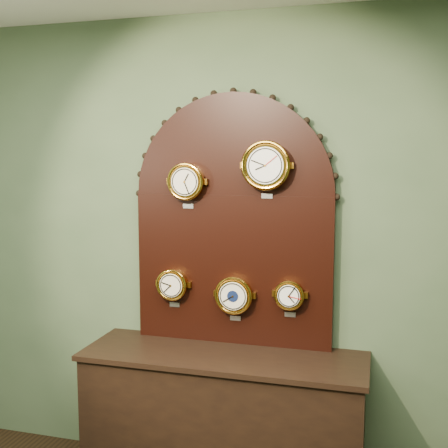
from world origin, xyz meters
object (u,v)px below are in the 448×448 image
(shop_counter, at_px, (223,424))
(barometer, at_px, (234,295))
(roman_clock, at_px, (186,182))
(arabic_clock, at_px, (266,165))
(hygrometer, at_px, (173,284))
(display_board, at_px, (233,212))
(tide_clock, at_px, (290,295))

(shop_counter, xyz_separation_m, barometer, (0.03, 0.15, 0.74))
(roman_clock, xyz_separation_m, barometer, (0.30, -0.00, -0.67))
(arabic_clock, height_order, barometer, arabic_clock)
(roman_clock, bearing_deg, hygrometer, 179.54)
(display_board, height_order, tide_clock, display_board)
(shop_counter, xyz_separation_m, display_board, (0.00, 0.22, 1.23))
(shop_counter, bearing_deg, barometer, 80.70)
(roman_clock, distance_m, tide_clock, 0.90)
(hygrometer, height_order, barometer, hygrometer)
(shop_counter, relative_size, barometer, 5.72)
(shop_counter, relative_size, hygrometer, 6.47)
(arabic_clock, bearing_deg, hygrometer, 179.78)
(shop_counter, bearing_deg, tide_clock, 23.50)
(display_board, relative_size, barometer, 5.47)
(shop_counter, xyz_separation_m, hygrometer, (-0.36, 0.15, 0.78))
(roman_clock, bearing_deg, shop_counter, -29.60)
(shop_counter, bearing_deg, display_board, 90.00)
(roman_clock, distance_m, arabic_clock, 0.49)
(display_board, relative_size, hygrometer, 6.19)
(shop_counter, relative_size, display_board, 1.05)
(shop_counter, distance_m, tide_clock, 0.86)
(display_board, bearing_deg, tide_clock, -10.38)
(roman_clock, height_order, tide_clock, roman_clock)
(shop_counter, xyz_separation_m, arabic_clock, (0.21, 0.15, 1.51))
(hygrometer, distance_m, barometer, 0.39)
(arabic_clock, xyz_separation_m, tide_clock, (0.14, 0.00, -0.74))
(roman_clock, height_order, hygrometer, roman_clock)
(shop_counter, bearing_deg, hygrometer, 157.06)
(shop_counter, distance_m, arabic_clock, 1.53)
(shop_counter, height_order, roman_clock, roman_clock)
(display_board, xyz_separation_m, roman_clock, (-0.27, -0.07, 0.18))
(display_board, distance_m, roman_clock, 0.33)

